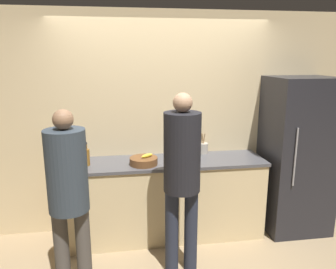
{
  "coord_description": "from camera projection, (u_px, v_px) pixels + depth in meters",
  "views": [
    {
      "loc": [
        -0.51,
        -3.18,
        2.08
      ],
      "look_at": [
        0.0,
        0.14,
        1.28
      ],
      "focal_mm": 35.0,
      "sensor_mm": 36.0,
      "label": 1
    }
  ],
  "objects": [
    {
      "name": "person_center",
      "position": [
        182.0,
        170.0,
        3.05
      ],
      "size": [
        0.34,
        0.34,
        1.77
      ],
      "color": "#232838",
      "rests_on": "ground_plane"
    },
    {
      "name": "ground_plane",
      "position": [
        170.0,
        250.0,
        3.61
      ],
      "size": [
        14.0,
        14.0,
        0.0
      ],
      "primitive_type": "plane",
      "color": "#9E8460"
    },
    {
      "name": "counter",
      "position": [
        165.0,
        198.0,
        3.84
      ],
      "size": [
        2.27,
        0.63,
        0.93
      ],
      "color": "beige",
      "rests_on": "ground_plane"
    },
    {
      "name": "bottle_green",
      "position": [
        186.0,
        153.0,
        3.73
      ],
      "size": [
        0.05,
        0.05,
        0.21
      ],
      "color": "#236033",
      "rests_on": "counter"
    },
    {
      "name": "bottle_amber",
      "position": [
        86.0,
        156.0,
        3.53
      ],
      "size": [
        0.08,
        0.08,
        0.26
      ],
      "color": "brown",
      "rests_on": "counter"
    },
    {
      "name": "cup_blue",
      "position": [
        178.0,
        156.0,
        3.73
      ],
      "size": [
        0.07,
        0.07,
        0.1
      ],
      "color": "#335184",
      "rests_on": "counter"
    },
    {
      "name": "wall_back",
      "position": [
        162.0,
        123.0,
        3.93
      ],
      "size": [
        5.2,
        0.06,
        2.6
      ],
      "color": "#D6BC8C",
      "rests_on": "ground_plane"
    },
    {
      "name": "person_left",
      "position": [
        68.0,
        189.0,
        2.76
      ],
      "size": [
        0.34,
        0.34,
        1.67
      ],
      "color": "#4C4742",
      "rests_on": "ground_plane"
    },
    {
      "name": "fruit_bowl",
      "position": [
        144.0,
        161.0,
        3.57
      ],
      "size": [
        0.31,
        0.31,
        0.12
      ],
      "color": "brown",
      "rests_on": "counter"
    },
    {
      "name": "refrigerator",
      "position": [
        297.0,
        155.0,
        3.92
      ],
      "size": [
        0.74,
        0.69,
        1.86
      ],
      "color": "#232328",
      "rests_on": "ground_plane"
    },
    {
      "name": "utensil_crock",
      "position": [
        203.0,
        148.0,
        3.98
      ],
      "size": [
        0.12,
        0.12,
        0.25
      ],
      "color": "#ADA393",
      "rests_on": "counter"
    }
  ]
}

